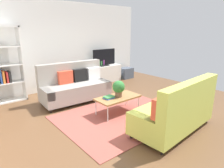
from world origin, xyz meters
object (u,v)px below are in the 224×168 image
Objects in this scene: couch_beige at (75,86)px; coffee_table at (118,98)px; table_book_0 at (109,98)px; vase_0 at (91,65)px; bottle_1 at (101,64)px; potted_plant at (119,88)px; bottle_2 at (104,63)px; vase_1 at (95,64)px; bottle_0 at (99,64)px; storage_trunk at (126,73)px; bookshelf at (0,69)px; tv_console at (104,74)px; couch_green at (176,111)px; tv at (104,58)px.

coffee_table is at bearing 108.39° from couch_beige.
table_book_0 is 1.52× the size of vase_0.
table_book_0 is 1.16× the size of bottle_1.
potted_plant is 2.94m from bottle_2.
potted_plant reaches higher than vase_0.
vase_0 is 0.85× the size of vase_1.
couch_beige reaches higher than vase_1.
vase_0 reaches higher than coffee_table.
bottle_0 is (1.68, 1.12, 0.31)m from couch_beige.
couch_beige is 8.11× the size of table_book_0.
storage_trunk is at bearing -157.39° from couch_beige.
bookshelf is at bearing 179.02° from bottle_2.
vase_1 is (1.52, 1.21, 0.28)m from couch_beige.
potted_plant is 1.94× the size of bottle_1.
storage_trunk is 2.52× the size of bottle_1.
table_book_0 is at bearing -55.24° from bookshelf.
bottle_2 reaches higher than coffee_table.
vase_1 is (3.15, 0.03, -0.24)m from bookshelf.
couch_beige is 8.18× the size of bottle_2.
table_book_0 is (-0.24, 0.05, 0.04)m from coffee_table.
vase_1 is 0.90× the size of bottle_1.
tv_console is (1.53, 2.58, -0.07)m from coffee_table.
vase_1 is at bearing 66.86° from potted_plant.
vase_1 is (1.12, 2.63, 0.09)m from potted_plant.
coffee_table is at bearing -116.98° from bottle_0.
tv_console is 0.71m from vase_0.
couch_green is 4.11m from vase_0.
couch_green is at bearing -99.36° from vase_0.
couch_beige reaches higher than potted_plant.
coffee_table is 2.89m from vase_1.
tv is 0.31m from bottle_0.
vase_1 reaches higher than table_book_0.
bookshelf is 5.25× the size of potted_plant.
bottle_2 is at bearing 0.00° from bottle_0.
vase_1 is (-0.39, 0.05, 0.41)m from tv_console.
couch_beige reaches higher than storage_trunk.
bottle_1 is at bearing 56.77° from table_book_0.
tv reaches higher than tv_console.
bottle_1 is (1.63, 2.49, 0.31)m from table_book_0.
table_book_0 is (1.77, -2.55, -0.53)m from bookshelf.
tv is 0.26m from bottle_1.
vase_1 is 0.79× the size of bottle_0.
couch_green reaches higher than bottle_1.
storage_trunk is at bearing -5.19° from tv_console.
tv_console is at bearing 90.00° from tv.
tv is at bearing 7.67° from bottle_1.
bookshelf is at bearing -179.42° from vase_0.
coffee_table is at bearing -120.53° from bottle_2.
couch_beige reaches higher than coffee_table.
couch_beige is at bearing -137.94° from vase_0.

